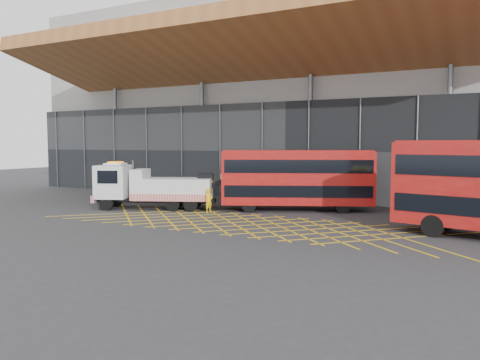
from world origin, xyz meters
The scene contains 6 objects.
ground_plane centered at (0.00, 0.00, 0.00)m, with size 120.00×120.00×0.00m, color #2D2D2F.
road_markings centered at (4.00, 0.00, 0.01)m, with size 24.76×7.16×0.01m.
construction_building centered at (1.92, 18.40, 8.98)m, with size 55.00×23.97×18.00m.
recovery_truck centered at (-4.65, 2.40, 1.58)m, with size 9.50×5.33×3.41m.
bus_towed centered at (4.86, 6.40, 2.32)m, with size 10.32×6.35×4.18m.
worker centered at (-0.04, 2.82, 0.81)m, with size 0.59×0.39×1.62m, color yellow.
Camera 1 is at (16.21, -23.81, 4.64)m, focal length 35.00 mm.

